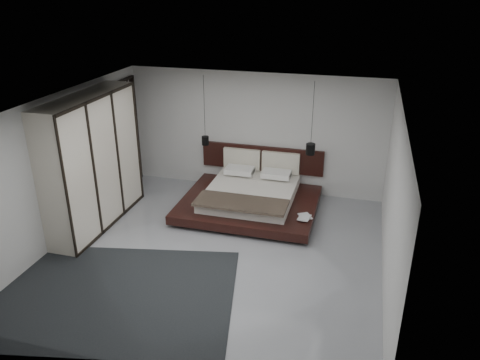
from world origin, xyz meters
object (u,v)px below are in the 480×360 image
(wardrobe, at_px, (92,162))
(rug, at_px, (113,295))
(pendant_right, at_px, (310,149))
(pendant_left, at_px, (205,140))
(lattice_screen, at_px, (129,134))
(bed, at_px, (251,196))

(wardrobe, xyz_separation_m, rug, (1.50, -2.15, -1.34))
(rug, bearing_deg, pendant_right, 57.65)
(pendant_left, bearing_deg, rug, -92.84)
(pendant_left, relative_size, pendant_right, 1.00)
(lattice_screen, bearing_deg, pendant_right, -1.06)
(lattice_screen, xyz_separation_m, bed, (3.14, -0.55, -1.00))
(pendant_left, distance_m, rug, 4.29)
(lattice_screen, distance_m, pendant_left, 1.95)
(lattice_screen, bearing_deg, wardrobe, -82.83)
(wardrobe, bearing_deg, lattice_screen, 97.17)
(pendant_left, relative_size, wardrobe, 0.57)
(lattice_screen, height_order, bed, lattice_screen)
(wardrobe, bearing_deg, pendant_right, 25.20)
(lattice_screen, distance_m, rug, 4.69)
(wardrobe, height_order, rug, wardrobe)
(pendant_right, relative_size, wardrobe, 0.58)
(lattice_screen, height_order, pendant_right, pendant_right)
(lattice_screen, relative_size, wardrobe, 0.95)
(wardrobe, relative_size, rug, 0.70)
(pendant_right, bearing_deg, bed, -158.56)
(bed, distance_m, wardrobe, 3.40)
(pendant_left, distance_m, pendant_right, 2.38)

